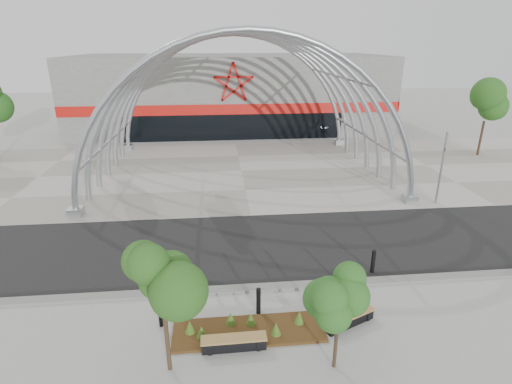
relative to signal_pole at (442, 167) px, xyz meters
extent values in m
plane|color=#9F9F99|center=(-11.55, -7.74, -2.35)|extent=(140.00, 140.00, 0.00)
cube|color=black|center=(-11.55, -4.24, -2.34)|extent=(140.00, 7.00, 0.02)
cube|color=gray|center=(-11.55, 7.76, -2.33)|extent=(60.00, 17.00, 0.04)
cube|color=slate|center=(-11.55, -7.99, -2.29)|extent=(60.00, 0.50, 0.12)
cube|color=slate|center=(-11.55, 25.76, 1.65)|extent=(34.00, 15.00, 8.00)
cube|color=black|center=(-11.55, 18.31, -1.05)|extent=(22.00, 0.25, 2.60)
cube|color=red|center=(-11.55, 18.31, 0.75)|extent=(34.00, 0.30, 1.00)
torus|color=#9EA2A8|center=(-11.55, 0.26, -2.35)|extent=(20.36, 0.36, 20.36)
torus|color=#9EA2A8|center=(-11.55, 2.76, -2.35)|extent=(20.36, 0.36, 20.36)
torus|color=#9EA2A8|center=(-11.55, 5.26, -2.35)|extent=(20.36, 0.36, 20.36)
torus|color=#9EA2A8|center=(-11.55, 7.76, -2.35)|extent=(20.36, 0.36, 20.36)
torus|color=#9EA2A8|center=(-11.55, 10.26, -2.35)|extent=(20.36, 0.36, 20.36)
torus|color=#9EA2A8|center=(-11.55, 12.76, -2.35)|extent=(20.36, 0.36, 20.36)
torus|color=#9EA2A8|center=(-11.55, 15.26, -2.35)|extent=(20.36, 0.36, 20.36)
cylinder|color=#9EA2A8|center=(-1.89, 7.76, 0.24)|extent=(0.20, 15.00, 0.20)
cylinder|color=#9EA2A8|center=(-4.48, 7.76, 4.72)|extent=(0.20, 15.00, 0.20)
cylinder|color=#9EA2A8|center=(-11.55, 7.76, 7.65)|extent=(0.20, 15.00, 0.20)
cylinder|color=#9EA2A8|center=(-18.62, 7.76, 4.72)|extent=(0.20, 15.00, 0.20)
cylinder|color=#9EA2A8|center=(-21.21, 7.76, 0.24)|extent=(0.20, 15.00, 0.20)
cube|color=#9EA2A8|center=(-21.55, 0.26, -2.10)|extent=(0.80, 0.80, 0.50)
cube|color=#9EA2A8|center=(-21.55, 15.26, -2.10)|extent=(0.80, 0.80, 0.50)
cube|color=#9EA2A8|center=(-1.55, 0.26, -2.10)|extent=(0.80, 0.80, 0.50)
cube|color=#9EA2A8|center=(-1.55, 15.26, -2.10)|extent=(0.80, 0.80, 0.50)
cube|color=#3D2A0D|center=(-12.48, -10.50, -2.30)|extent=(5.21, 1.63, 0.10)
cone|color=#466920|center=(-14.08, -10.71, -2.03)|extent=(0.36, 0.36, 0.45)
cone|color=#466920|center=(-12.38, -10.20, -2.03)|extent=(0.36, 0.36, 0.45)
cone|color=#466920|center=(-11.57, -10.79, -2.03)|extent=(0.36, 0.36, 0.45)
cone|color=#466920|center=(-13.08, -10.10, -2.03)|extent=(0.36, 0.36, 0.45)
cone|color=#466920|center=(-10.68, -10.29, -2.03)|extent=(0.36, 0.36, 0.45)
cone|color=#466920|center=(-14.48, -10.41, -2.03)|extent=(0.36, 0.36, 0.45)
cylinder|color=gray|center=(0.00, 0.00, -0.10)|extent=(0.13, 0.13, 4.50)
imported|color=black|center=(0.00, 0.00, 0.89)|extent=(0.25, 0.64, 0.13)
cylinder|color=#332618|center=(-15.02, -11.90, -1.29)|extent=(0.13, 0.13, 2.12)
ellipsoid|color=#204714|center=(-15.02, -11.90, 0.64)|extent=(1.82, 1.82, 2.31)
cylinder|color=black|center=(-9.99, -12.31, -1.50)|extent=(0.11, 0.11, 1.70)
ellipsoid|color=#20521D|center=(-9.99, -12.31, 0.04)|extent=(1.40, 1.40, 1.85)
cube|color=black|center=(-13.02, -11.24, -2.17)|extent=(2.09, 0.43, 0.35)
cube|color=black|center=(-13.80, -11.25, -2.14)|extent=(0.13, 0.46, 0.42)
cube|color=black|center=(-12.24, -11.22, -2.14)|extent=(0.13, 0.46, 0.42)
cube|color=olive|center=(-13.02, -11.24, -1.93)|extent=(2.14, 0.50, 0.06)
cube|color=black|center=(-8.91, -10.46, -2.18)|extent=(1.95, 1.15, 0.33)
cube|color=black|center=(-9.58, -10.76, -2.15)|extent=(0.28, 0.44, 0.39)
cube|color=black|center=(-8.23, -10.16, -2.15)|extent=(0.28, 0.44, 0.39)
cube|color=#A15D33|center=(-8.91, -10.46, -1.96)|extent=(2.02, 1.23, 0.06)
cylinder|color=black|center=(-15.52, -9.87, -1.93)|extent=(0.14, 0.14, 0.85)
cylinder|color=black|center=(-12.03, -9.50, -1.83)|extent=(0.17, 0.17, 1.05)
cylinder|color=black|center=(-10.00, -9.58, -1.82)|extent=(0.17, 0.17, 1.07)
cylinder|color=black|center=(-8.31, -8.69, -1.90)|extent=(0.14, 0.14, 0.90)
cylinder|color=black|center=(-6.83, -7.23, -1.82)|extent=(0.17, 0.17, 1.07)
cylinder|color=black|center=(9.45, 10.26, -0.84)|extent=(0.20, 0.20, 3.03)
ellipsoid|color=#1A4A13|center=(9.45, 10.26, 1.91)|extent=(2.70, 2.70, 3.30)
camera|label=1|loc=(-13.33, -21.64, 7.05)|focal=28.00mm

